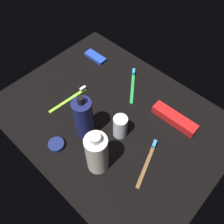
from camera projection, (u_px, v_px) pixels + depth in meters
ground_plane at (112, 117)px, 92.13cm from camera, size 84.00×64.00×1.20cm
lotion_bottle at (84, 118)px, 80.79cm from camera, size 6.55×6.55×19.68cm
bodywash_bottle at (97, 153)px, 73.58cm from camera, size 7.00×7.00×18.48cm
deodorant_stick at (120, 126)px, 83.56cm from camera, size 4.97×4.97×9.35cm
toothbrush_brown at (148, 160)px, 80.59cm from camera, size 6.97×17.42×2.10cm
toothbrush_green at (133, 84)px, 100.53cm from camera, size 11.87×15.04×2.10cm
toothbrush_lime at (71, 98)px, 96.12cm from camera, size 2.64×18.04×2.10cm
toothpaste_box_red at (174, 119)px, 89.20cm from camera, size 17.70×4.81×3.20cm
snack_bar_blue at (95, 57)px, 109.91cm from camera, size 10.44×4.10×1.50cm
cream_tin_left at (56, 145)px, 83.71cm from camera, size 5.61×5.61×1.73cm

